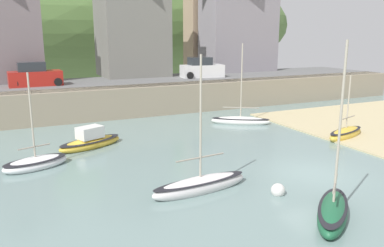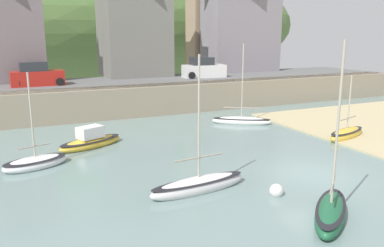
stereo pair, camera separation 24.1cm
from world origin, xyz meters
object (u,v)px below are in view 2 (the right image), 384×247
dinghy_open_wooden (347,134)px  sailboat_tall_mast (91,141)px  sailboat_white_hull (241,120)px  parked_car_by_wall (203,69)px  waterfront_building_left (2,19)px  waterfront_building_centre (133,15)px  mooring_buoy (276,191)px  waterfront_building_right (241,23)px  fishing_boat_green (36,162)px  sailboat_far_left (331,212)px  sailboat_blue_trim (199,185)px  parked_car_near_slipway (36,76)px

dinghy_open_wooden → sailboat_tall_mast: 16.07m
sailboat_white_hull → parked_car_by_wall: sailboat_white_hull is taller
waterfront_building_left → parked_car_by_wall: 18.49m
waterfront_building_centre → mooring_buoy: (-1.94, -26.60, -8.14)m
waterfront_building_right → fishing_boat_green: bearing=-141.2°
mooring_buoy → sailboat_tall_mast: bearing=118.3°
sailboat_white_hull → mooring_buoy: sailboat_white_hull is taller
sailboat_far_left → parked_car_by_wall: (7.08, 24.77, 2.89)m
sailboat_white_hull → mooring_buoy: (-5.68, -12.02, -0.08)m
sailboat_far_left → sailboat_blue_trim: bearing=84.2°
sailboat_far_left → sailboat_tall_mast: bearing=72.9°
fishing_boat_green → sailboat_tall_mast: 4.15m
sailboat_white_hull → sailboat_tall_mast: 11.45m
fishing_boat_green → parked_car_near_slipway: 14.52m
sailboat_far_left → parked_car_by_wall: size_ratio=1.55×
sailboat_white_hull → fishing_boat_green: bearing=-131.2°
waterfront_building_centre → sailboat_far_left: 30.39m
fishing_boat_green → dinghy_open_wooden: bearing=-25.4°
waterfront_building_left → sailboat_white_hull: 22.60m
fishing_boat_green → waterfront_building_centre: bearing=41.5°
mooring_buoy → sailboat_far_left: bearing=-81.6°
sailboat_far_left → waterfront_building_left: bearing=67.6°
waterfront_building_right → fishing_boat_green: waterfront_building_right is taller
parked_car_near_slipway → parked_car_by_wall: bearing=-2.4°
sailboat_blue_trim → sailboat_far_left: 5.41m
waterfront_building_left → waterfront_building_right: (24.19, 0.00, -0.02)m
waterfront_building_centre → sailboat_far_left: size_ratio=1.77×
sailboat_white_hull → parked_car_by_wall: (1.79, 10.08, 2.94)m
waterfront_building_centre → mooring_buoy: size_ratio=19.46×
waterfront_building_centre → parked_car_by_wall: size_ratio=2.73×
sailboat_blue_trim → parked_car_by_wall: bearing=57.2°
fishing_boat_green → sailboat_tall_mast: fishing_boat_green is taller
waterfront_building_left → fishing_boat_green: waterfront_building_left is taller
dinghy_open_wooden → parked_car_near_slipway: parked_car_near_slipway is taller
waterfront_building_left → sailboat_tall_mast: bearing=-75.3°
waterfront_building_left → parked_car_near_slipway: bearing=-64.5°
waterfront_building_right → dinghy_open_wooden: bearing=-102.6°
waterfront_building_right → sailboat_far_left: (-13.92, -29.27, -7.43)m
parked_car_near_slipway → parked_car_by_wall: 15.20m
sailboat_white_hull → sailboat_far_left: bearing=-76.6°
sailboat_tall_mast → parked_car_near_slipway: size_ratio=1.03×
sailboat_far_left → parked_car_by_wall: bearing=32.3°
fishing_boat_green → parked_car_near_slipway: size_ratio=1.18×
fishing_boat_green → sailboat_blue_trim: sailboat_blue_trim is taller
waterfront_building_left → sailboat_white_hull: bearing=-43.1°
parked_car_by_wall → mooring_buoy: (-7.47, -22.10, -3.02)m
sailboat_white_hull → waterfront_building_left: bearing=170.1°
sailboat_blue_trim → sailboat_tall_mast: size_ratio=1.39×
sailboat_far_left → mooring_buoy: 2.71m
dinghy_open_wooden → waterfront_building_right: bearing=59.2°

